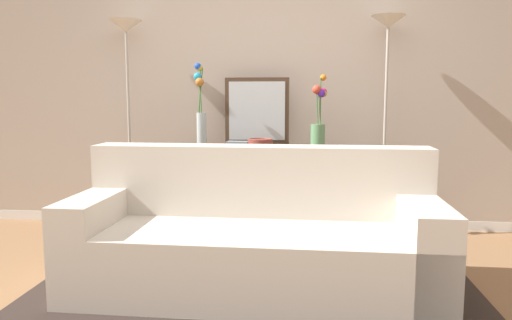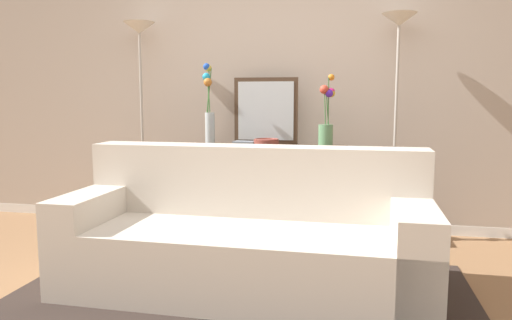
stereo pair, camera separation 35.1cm
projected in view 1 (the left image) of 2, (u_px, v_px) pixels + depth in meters
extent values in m
cube|color=#936B47|center=(246.00, 317.00, 2.68)|extent=(16.00, 16.00, 0.02)
cube|color=white|center=(271.00, 219.00, 4.62)|extent=(12.00, 0.15, 0.09)
cube|color=#B7A899|center=(272.00, 70.00, 4.44)|extent=(12.00, 0.14, 2.71)
cube|color=#332823|center=(252.00, 298.00, 2.90)|extent=(2.77, 1.65, 0.01)
cube|color=beige|center=(254.00, 259.00, 2.98)|extent=(2.23, 0.90, 0.42)
cube|color=beige|center=(260.00, 180.00, 3.22)|extent=(2.22, 0.29, 0.46)
cube|color=beige|center=(100.00, 240.00, 3.08)|extent=(0.25, 0.88, 0.60)
cube|color=beige|center=(421.00, 251.00, 2.85)|extent=(0.25, 0.88, 0.60)
cube|color=#473323|center=(259.00, 147.00, 4.12)|extent=(1.35, 0.37, 0.03)
cube|color=#473323|center=(259.00, 220.00, 4.20)|extent=(1.24, 0.31, 0.01)
cube|color=#473323|center=(181.00, 195.00, 4.08)|extent=(0.05, 0.05, 0.76)
cube|color=#473323|center=(337.00, 198.00, 3.95)|extent=(0.05, 0.05, 0.76)
cube|color=#473323|center=(190.00, 188.00, 4.40)|extent=(0.05, 0.05, 0.76)
cube|color=#473323|center=(334.00, 191.00, 4.27)|extent=(0.05, 0.05, 0.76)
cylinder|color=#B7B2A8|center=(133.00, 228.00, 4.45)|extent=(0.26, 0.26, 0.02)
cylinder|color=#B7B2A8|center=(129.00, 132.00, 4.34)|extent=(0.02, 0.02, 1.74)
cone|color=silver|center=(126.00, 26.00, 4.22)|extent=(0.28, 0.28, 0.10)
cylinder|color=#B7B2A8|center=(381.00, 235.00, 4.22)|extent=(0.26, 0.26, 0.02)
cylinder|color=#B7B2A8|center=(385.00, 133.00, 4.11)|extent=(0.02, 0.02, 1.74)
cone|color=silver|center=(388.00, 22.00, 3.99)|extent=(0.28, 0.28, 0.10)
cube|color=#473323|center=(257.00, 111.00, 4.24)|extent=(0.56, 0.02, 0.58)
cube|color=silver|center=(257.00, 111.00, 4.23)|extent=(0.49, 0.01, 0.51)
cylinder|color=silver|center=(202.00, 129.00, 4.14)|extent=(0.08, 0.08, 0.28)
cylinder|color=#3D7538|center=(201.00, 90.00, 4.11)|extent=(0.04, 0.03, 0.38)
sphere|color=gold|center=(199.00, 68.00, 4.10)|extent=(0.06, 0.06, 0.06)
cylinder|color=#3D7538|center=(200.00, 90.00, 4.10)|extent=(0.02, 0.03, 0.39)
sphere|color=blue|center=(198.00, 66.00, 4.09)|extent=(0.06, 0.06, 0.06)
cylinder|color=#3D7538|center=(201.00, 97.00, 4.09)|extent=(0.02, 0.01, 0.26)
sphere|color=#C0732B|center=(200.00, 82.00, 4.06)|extent=(0.07, 0.07, 0.07)
cylinder|color=#3D7538|center=(200.00, 97.00, 4.09)|extent=(0.03, 0.02, 0.27)
sphere|color=blue|center=(199.00, 81.00, 4.06)|extent=(0.05, 0.05, 0.05)
cylinder|color=#3D7538|center=(200.00, 95.00, 4.11)|extent=(0.02, 0.05, 0.30)
sphere|color=#23A4DB|center=(198.00, 77.00, 4.09)|extent=(0.07, 0.07, 0.07)
cylinder|color=#669E6B|center=(318.00, 135.00, 4.10)|extent=(0.12, 0.12, 0.18)
cylinder|color=#3D7538|center=(320.00, 108.00, 4.07)|extent=(0.01, 0.04, 0.27)
sphere|color=#CE1C71|center=(323.00, 92.00, 4.05)|extent=(0.07, 0.07, 0.07)
cylinder|color=#3D7538|center=(320.00, 101.00, 4.06)|extent=(0.01, 0.04, 0.39)
sphere|color=orange|center=(323.00, 78.00, 4.04)|extent=(0.05, 0.05, 0.05)
cylinder|color=#3D7538|center=(317.00, 107.00, 4.05)|extent=(0.02, 0.01, 0.29)
sphere|color=#D34531|center=(317.00, 90.00, 4.02)|extent=(0.07, 0.07, 0.07)
cylinder|color=#3D7538|center=(320.00, 109.00, 4.07)|extent=(0.01, 0.04, 0.26)
sphere|color=gold|center=(323.00, 93.00, 4.05)|extent=(0.07, 0.07, 0.07)
cylinder|color=#3D7538|center=(320.00, 109.00, 4.06)|extent=(0.03, 0.03, 0.26)
sphere|color=#5726C0|center=(322.00, 93.00, 4.02)|extent=(0.06, 0.06, 0.06)
cylinder|color=brown|center=(260.00, 143.00, 4.00)|extent=(0.21, 0.21, 0.06)
torus|color=brown|center=(260.00, 139.00, 4.00)|extent=(0.20, 0.20, 0.01)
cube|color=#1E7075|center=(239.00, 145.00, 4.06)|extent=(0.22, 0.15, 0.02)
cube|color=slate|center=(238.00, 142.00, 4.05)|extent=(0.20, 0.14, 0.02)
cube|color=navy|center=(199.00, 227.00, 4.27)|extent=(0.04, 0.16, 0.12)
cube|color=#1E7075|center=(204.00, 229.00, 4.27)|extent=(0.05, 0.16, 0.11)
cube|color=slate|center=(209.00, 228.00, 4.26)|extent=(0.02, 0.17, 0.12)
cube|color=#2D2D33|center=(213.00, 228.00, 4.26)|extent=(0.04, 0.16, 0.12)
cube|color=maroon|center=(218.00, 229.00, 4.25)|extent=(0.04, 0.16, 0.10)
cube|color=silver|center=(222.00, 230.00, 4.25)|extent=(0.03, 0.17, 0.10)
cube|color=#BC3328|center=(225.00, 229.00, 4.25)|extent=(0.03, 0.17, 0.12)
cube|color=#B77F33|center=(230.00, 228.00, 4.24)|extent=(0.04, 0.16, 0.13)
cube|color=#236033|center=(235.00, 229.00, 4.24)|extent=(0.05, 0.14, 0.12)
cube|color=gold|center=(240.00, 229.00, 4.23)|extent=(0.05, 0.13, 0.11)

